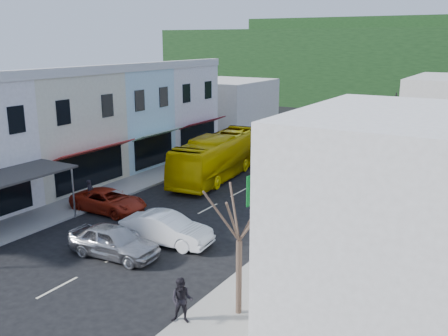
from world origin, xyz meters
TOP-DOWN VIEW (x-y plane):
  - ground at (0.00, 0.00)m, footprint 120.00×120.00m
  - sidewalk_left at (-7.50, 10.00)m, footprint 3.00×52.00m
  - sidewalk_right at (7.50, 10.00)m, footprint 3.00×52.00m
  - shopfront_row at (-12.49, 5.00)m, footprint 8.25×30.00m
  - right_building at (13.50, -4.00)m, footprint 8.00×9.00m
  - distant_block_left at (-12.00, 27.00)m, footprint 8.00×10.00m
  - hillside at (-1.45, 65.09)m, footprint 80.00×26.00m
  - bus at (-3.32, 10.81)m, footprint 3.85×11.81m
  - car_silver at (-0.10, -4.35)m, footprint 4.51×2.10m
  - car_white at (1.13, -1.76)m, footprint 4.56×2.24m
  - car_red at (-4.97, 0.45)m, footprint 4.65×2.01m
  - car_black_near at (1.66, 13.63)m, footprint 4.70×2.40m
  - car_navy_mid at (3.71, 19.94)m, footprint 4.59×2.35m
  - car_navy_far at (4.02, 26.99)m, footprint 4.53×1.92m
  - pedestrian_left at (-6.64, 0.57)m, footprint 0.53×0.68m
  - pedestrian_right at (6.30, -7.66)m, footprint 0.81×0.67m
  - direction_sign at (5.80, -0.45)m, footprint 0.96×2.00m
  - street_tree at (7.77, -6.01)m, footprint 3.38×3.38m
  - traffic_signal at (5.80, 28.55)m, footprint 0.74×1.18m

SIDE VIEW (x-z plane):
  - ground at x=0.00m, z-range 0.00..0.00m
  - sidewalk_left at x=-7.50m, z-range 0.00..0.15m
  - sidewalk_right at x=7.50m, z-range 0.00..0.15m
  - car_silver at x=-0.10m, z-range 0.00..1.40m
  - car_white at x=1.13m, z-range 0.00..1.40m
  - car_red at x=-4.97m, z-range 0.00..1.40m
  - car_black_near at x=1.66m, z-range 0.00..1.40m
  - car_navy_mid at x=3.71m, z-range 0.00..1.40m
  - car_navy_far at x=4.02m, z-range 0.00..1.40m
  - pedestrian_left at x=-6.64m, z-range 0.15..1.85m
  - pedestrian_right at x=6.30m, z-range 0.15..1.85m
  - bus at x=-3.32m, z-range 0.00..3.10m
  - direction_sign at x=5.80m, z-range 0.00..4.26m
  - traffic_signal at x=5.80m, z-range 0.00..5.42m
  - distant_block_left at x=-12.00m, z-range 0.00..6.00m
  - street_tree at x=7.77m, z-range 0.00..6.19m
  - shopfront_row at x=-12.49m, z-range 0.00..8.00m
  - right_building at x=13.50m, z-range 0.00..8.00m
  - hillside at x=-1.45m, z-range -0.27..13.73m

